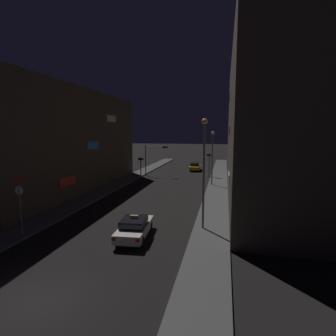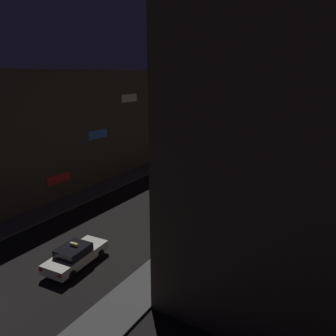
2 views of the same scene
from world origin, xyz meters
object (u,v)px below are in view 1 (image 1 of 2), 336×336
object	(u,v)px
taxi	(135,227)
traffic_light_left_kerb	(141,163)
street_lamp_far_block	(212,150)
sign_pole_left	(20,199)
street_lamp_near_block	(204,161)
traffic_light_right_kerb	(209,160)
far_car	(195,167)
traffic_light_overhead	(154,154)

from	to	relation	value
taxi	traffic_light_left_kerb	size ratio (longest dim) A/B	1.40
taxi	street_lamp_far_block	size ratio (longest dim) A/B	0.64
taxi	street_lamp_far_block	xyz separation A→B (m)	(4.30, 19.31, 4.06)
sign_pole_left	street_lamp_near_block	size ratio (longest dim) A/B	0.52
taxi	street_lamp_near_block	distance (m)	6.77
taxi	traffic_light_left_kerb	bearing A→B (deg)	106.74
traffic_light_right_kerb	street_lamp_far_block	world-z (taller)	street_lamp_far_block
sign_pole_left	street_lamp_near_block	distance (m)	13.04
far_car	street_lamp_far_block	distance (m)	14.77
traffic_light_overhead	sign_pole_left	bearing A→B (deg)	-94.79
sign_pole_left	street_lamp_far_block	distance (m)	24.08
taxi	traffic_light_overhead	distance (m)	26.32
traffic_light_overhead	street_lamp_far_block	world-z (taller)	street_lamp_far_block
traffic_light_left_kerb	traffic_light_right_kerb	distance (m)	10.89
street_lamp_near_block	taxi	bearing A→B (deg)	-151.12
traffic_light_right_kerb	traffic_light_overhead	bearing A→B (deg)	-176.99
traffic_light_left_kerb	street_lamp_near_block	xyz separation A→B (m)	(11.38, -20.48, 2.80)
street_lamp_far_block	sign_pole_left	bearing A→B (deg)	-120.04
sign_pole_left	street_lamp_far_block	world-z (taller)	street_lamp_far_block
sign_pole_left	street_lamp_near_block	xyz separation A→B (m)	(12.19, 3.93, 2.47)
far_car	street_lamp_near_block	xyz separation A→B (m)	(3.96, -30.52, 4.44)
traffic_light_overhead	street_lamp_far_block	xyz separation A→B (m)	(9.74, -6.27, 1.16)
far_car	traffic_light_overhead	xyz separation A→B (m)	(-5.96, -7.41, 2.91)
traffic_light_left_kerb	street_lamp_far_block	world-z (taller)	street_lamp_far_block
traffic_light_right_kerb	street_lamp_near_block	bearing A→B (deg)	-87.71
street_lamp_far_block	street_lamp_near_block	bearing A→B (deg)	-89.40
traffic_light_right_kerb	street_lamp_far_block	distance (m)	7.09
sign_pole_left	taxi	bearing A→B (deg)	10.73
taxi	traffic_light_overhead	bearing A→B (deg)	102.02
traffic_light_right_kerb	street_lamp_far_block	bearing A→B (deg)	-83.50
street_lamp_far_block	traffic_light_right_kerb	bearing A→B (deg)	96.50
traffic_light_right_kerb	sign_pole_left	bearing A→B (deg)	-112.23
traffic_light_right_kerb	street_lamp_far_block	size ratio (longest dim) A/B	0.54
traffic_light_left_kerb	street_lamp_near_block	distance (m)	23.59
traffic_light_overhead	traffic_light_right_kerb	distance (m)	9.03
traffic_light_overhead	street_lamp_far_block	size ratio (longest dim) A/B	0.70
street_lamp_near_block	street_lamp_far_block	world-z (taller)	street_lamp_near_block
traffic_light_overhead	traffic_light_left_kerb	world-z (taller)	traffic_light_overhead
traffic_light_left_kerb	sign_pole_left	size ratio (longest dim) A/B	0.79
taxi	traffic_light_left_kerb	distance (m)	24.02
taxi	traffic_light_overhead	xyz separation A→B (m)	(-5.45, 25.58, 2.90)
taxi	traffic_light_left_kerb	xyz separation A→B (m)	(-6.90, 22.95, 1.64)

